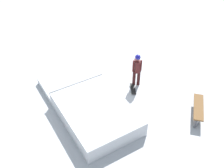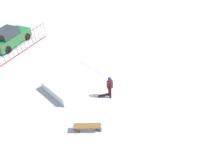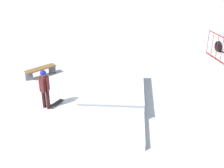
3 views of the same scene
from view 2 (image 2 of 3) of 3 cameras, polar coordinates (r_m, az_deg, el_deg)
ground_plane at (r=15.71m, az=-8.52°, el=0.69°), size 60.00×60.00×0.00m
skate_ramp at (r=15.43m, az=-9.42°, el=1.24°), size 5.94×4.13×0.74m
skater at (r=13.64m, az=-0.63°, el=-0.49°), size 0.43×0.42×1.73m
skateboard at (r=14.32m, az=-2.32°, el=-3.14°), size 0.71×0.71×0.09m
perimeter_fence at (r=19.65m, az=-26.70°, el=8.12°), size 9.29×0.22×1.50m
park_bench at (r=12.19m, az=-6.93°, el=-11.87°), size 1.08×1.61×0.48m
parked_car_green at (r=22.16m, az=-26.82°, el=11.54°), size 4.23×2.20×1.60m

